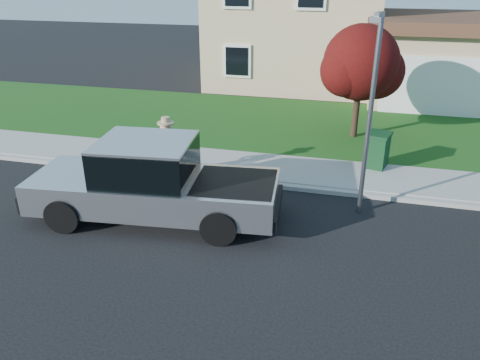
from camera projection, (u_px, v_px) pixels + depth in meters
name	position (u px, v px, depth m)	size (l,w,h in m)	color
ground	(195.00, 235.00, 10.59)	(80.00, 80.00, 0.00)	black
curb	(263.00, 184.00, 12.90)	(40.00, 0.20, 0.12)	gray
sidewalk	(271.00, 169.00, 13.87)	(40.00, 2.00, 0.15)	gray
lawn	(293.00, 124.00, 17.85)	(40.00, 7.00, 0.10)	#143F12
house	(324.00, 19.00, 23.44)	(14.00, 11.30, 6.85)	tan
pickup_truck	(153.00, 183.00, 10.96)	(6.10, 2.58, 1.95)	black
woman	(168.00, 152.00, 12.88)	(0.73, 0.63, 1.87)	#E69A7E
ornamental_tree	(362.00, 66.00, 15.45)	(2.77, 2.50, 3.80)	black
trash_bin	(377.00, 150.00, 13.63)	(0.81, 0.87, 1.03)	#0D3216
street_lamp	(370.00, 107.00, 10.41)	(0.31, 0.61, 4.70)	slate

